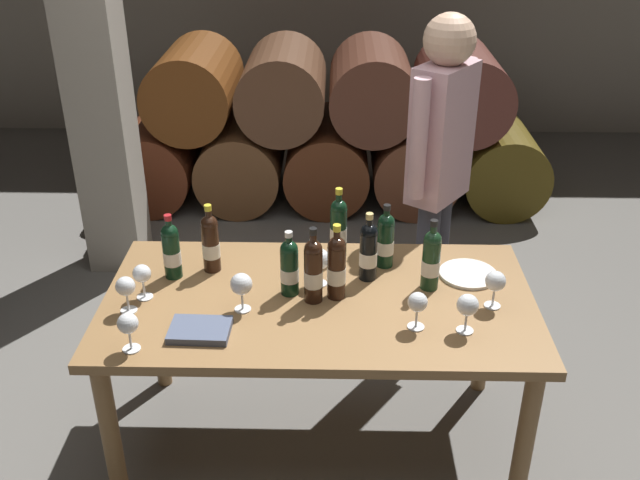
% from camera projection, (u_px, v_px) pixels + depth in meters
% --- Properties ---
extents(ground_plane, '(14.00, 14.00, 0.00)m').
position_uv_depth(ground_plane, '(319.00, 441.00, 3.20)').
color(ground_plane, '#66635E').
extents(barrel_stack, '(3.12, 0.90, 1.15)m').
position_uv_depth(barrel_stack, '(327.00, 128.00, 5.23)').
color(barrel_stack, '#632C19').
rests_on(barrel_stack, ground_plane).
extents(stone_pillar, '(0.32, 0.32, 2.60)m').
position_uv_depth(stone_pillar, '(93.00, 58.00, 4.02)').
color(stone_pillar, gray).
rests_on(stone_pillar, ground_plane).
extents(dining_table, '(1.70, 0.90, 0.76)m').
position_uv_depth(dining_table, '(319.00, 317.00, 2.88)').
color(dining_table, olive).
rests_on(dining_table, ground_plane).
extents(wine_bottle_0, '(0.07, 0.07, 0.28)m').
position_uv_depth(wine_bottle_0, '(289.00, 267.00, 2.81)').
color(wine_bottle_0, black).
rests_on(wine_bottle_0, dining_table).
extents(wine_bottle_1, '(0.07, 0.07, 0.32)m').
position_uv_depth(wine_bottle_1, '(336.00, 267.00, 2.78)').
color(wine_bottle_1, black).
rests_on(wine_bottle_1, dining_table).
extents(wine_bottle_2, '(0.07, 0.07, 0.28)m').
position_uv_depth(wine_bottle_2, '(171.00, 250.00, 2.92)').
color(wine_bottle_2, black).
rests_on(wine_bottle_2, dining_table).
extents(wine_bottle_3, '(0.07, 0.07, 0.32)m').
position_uv_depth(wine_bottle_3, '(339.00, 227.00, 3.08)').
color(wine_bottle_3, black).
rests_on(wine_bottle_3, dining_table).
extents(wine_bottle_4, '(0.07, 0.07, 0.30)m').
position_uv_depth(wine_bottle_4, '(368.00, 251.00, 2.91)').
color(wine_bottle_4, black).
rests_on(wine_bottle_4, dining_table).
extents(wine_bottle_5, '(0.07, 0.07, 0.28)m').
position_uv_depth(wine_bottle_5, '(385.00, 239.00, 3.00)').
color(wine_bottle_5, black).
rests_on(wine_bottle_5, dining_table).
extents(wine_bottle_6, '(0.07, 0.07, 0.30)m').
position_uv_depth(wine_bottle_6, '(211.00, 242.00, 2.97)').
color(wine_bottle_6, black).
rests_on(wine_bottle_6, dining_table).
extents(wine_bottle_7, '(0.07, 0.07, 0.30)m').
position_uv_depth(wine_bottle_7, '(431.00, 259.00, 2.84)').
color(wine_bottle_7, '#19381E').
rests_on(wine_bottle_7, dining_table).
extents(wine_bottle_8, '(0.07, 0.07, 0.32)m').
position_uv_depth(wine_bottle_8, '(313.00, 270.00, 2.76)').
color(wine_bottle_8, black).
rests_on(wine_bottle_8, dining_table).
extents(wine_glass_0, '(0.08, 0.08, 0.15)m').
position_uv_depth(wine_glass_0, '(468.00, 306.00, 2.59)').
color(wine_glass_0, white).
rests_on(wine_glass_0, dining_table).
extents(wine_glass_1, '(0.07, 0.07, 0.15)m').
position_uv_depth(wine_glass_1, '(126.00, 288.00, 2.70)').
color(wine_glass_1, white).
rests_on(wine_glass_1, dining_table).
extents(wine_glass_2, '(0.07, 0.07, 0.15)m').
position_uv_depth(wine_glass_2, '(142.00, 275.00, 2.79)').
color(wine_glass_2, white).
rests_on(wine_glass_2, dining_table).
extents(wine_glass_3, '(0.08, 0.08, 0.16)m').
position_uv_depth(wine_glass_3, '(241.00, 285.00, 2.71)').
color(wine_glass_3, white).
rests_on(wine_glass_3, dining_table).
extents(wine_glass_4, '(0.07, 0.07, 0.15)m').
position_uv_depth(wine_glass_4, '(418.00, 303.00, 2.61)').
color(wine_glass_4, white).
rests_on(wine_glass_4, dining_table).
extents(wine_glass_5, '(0.09, 0.09, 0.16)m').
position_uv_depth(wine_glass_5, '(320.00, 260.00, 2.87)').
color(wine_glass_5, white).
rests_on(wine_glass_5, dining_table).
extents(wine_glass_6, '(0.08, 0.08, 0.15)m').
position_uv_depth(wine_glass_6, '(495.00, 282.00, 2.73)').
color(wine_glass_6, white).
rests_on(wine_glass_6, dining_table).
extents(wine_glass_7, '(0.07, 0.07, 0.15)m').
position_uv_depth(wine_glass_7, '(128.00, 325.00, 2.49)').
color(wine_glass_7, white).
rests_on(wine_glass_7, dining_table).
extents(tasting_notebook, '(0.22, 0.17, 0.03)m').
position_uv_depth(tasting_notebook, '(200.00, 330.00, 2.62)').
color(tasting_notebook, '#4C5670').
rests_on(tasting_notebook, dining_table).
extents(serving_plate, '(0.24, 0.24, 0.01)m').
position_uv_depth(serving_plate, '(468.00, 274.00, 2.98)').
color(serving_plate, white).
rests_on(serving_plate, dining_table).
extents(sommelier_presenting, '(0.33, 0.42, 1.72)m').
position_uv_depth(sommelier_presenting, '(439.00, 160.00, 3.35)').
color(sommelier_presenting, '#383842').
rests_on(sommelier_presenting, ground_plane).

